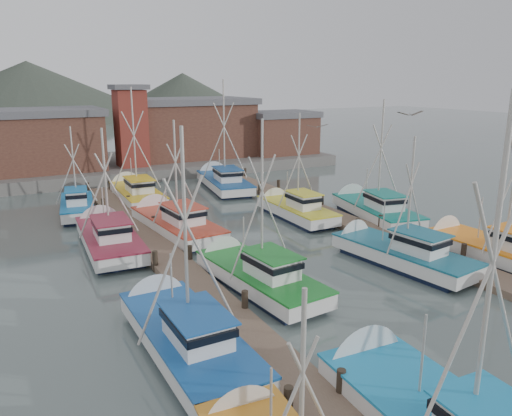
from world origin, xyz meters
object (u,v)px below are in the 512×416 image
boat_8 (173,222)px  boat_12 (135,192)px  lookout_tower (131,125)px  boat_4 (254,274)px

boat_8 → boat_12: boat_12 is taller
lookout_tower → boat_12: 12.13m
boat_12 → boat_8: bearing=-89.3°
boat_4 → boat_12: 21.53m
boat_4 → lookout_tower: bearing=80.4°
lookout_tower → boat_4: bearing=-93.8°
lookout_tower → boat_8: lookout_tower is taller
lookout_tower → boat_8: size_ratio=0.84×
boat_12 → boat_4: bearing=-87.5°
lookout_tower → boat_12: size_ratio=0.80×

